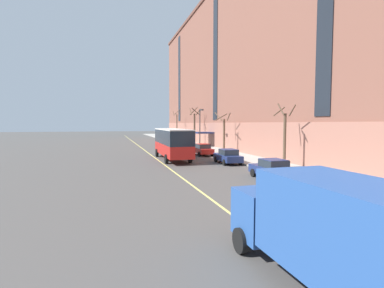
{
  "coord_description": "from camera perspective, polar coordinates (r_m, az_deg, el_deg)",
  "views": [
    {
      "loc": [
        -6.92,
        -36.13,
        4.28
      ],
      "look_at": [
        2.75,
        -1.55,
        1.8
      ],
      "focal_mm": 28.0,
      "sensor_mm": 36.0,
      "label": 1
    }
  ],
  "objects": [
    {
      "name": "ground_plane",
      "position": [
        37.03,
        -4.76,
        -2.7
      ],
      "size": [
        260.0,
        260.0,
        0.0
      ],
      "primitive_type": "plane",
      "color": "#4C4947"
    },
    {
      "name": "sidewalk",
      "position": [
        42.4,
        6.31,
        -1.76
      ],
      "size": [
        4.9,
        160.0,
        0.15
      ],
      "primitive_type": "cube",
      "color": "#ADA89E",
      "rests_on": "ground"
    },
    {
      "name": "apartment_facade",
      "position": [
        44.65,
        18.53,
        16.85
      ],
      "size": [
        15.2,
        110.0,
        28.83
      ],
      "color": "brown",
      "rests_on": "ground"
    },
    {
      "name": "city_bus",
      "position": [
        35.15,
        -3.75,
        0.4
      ],
      "size": [
        3.0,
        10.91,
        3.63
      ],
      "color": "red",
      "rests_on": "ground"
    },
    {
      "name": "parked_car_red_0",
      "position": [
        40.16,
        2.01,
        -1.05
      ],
      "size": [
        2.03,
        4.5,
        1.56
      ],
      "color": "#B21E19",
      "rests_on": "ground"
    },
    {
      "name": "parked_car_red_1",
      "position": [
        17.9,
        27.64,
        -7.76
      ],
      "size": [
        2.03,
        4.53,
        1.56
      ],
      "color": "#B21E19",
      "rests_on": "ground"
    },
    {
      "name": "parked_car_navy_2",
      "position": [
        23.78,
        15.05,
        -4.64
      ],
      "size": [
        2.02,
        4.31,
        1.56
      ],
      "color": "navy",
      "rests_on": "ground"
    },
    {
      "name": "parked_car_navy_3",
      "position": [
        32.06,
        6.85,
        -2.34
      ],
      "size": [
        2.09,
        4.55,
        1.56
      ],
      "color": "navy",
      "rests_on": "ground"
    },
    {
      "name": "parked_car_navy_4",
      "position": [
        69.24,
        -5.61,
        1.04
      ],
      "size": [
        1.96,
        4.68,
        1.56
      ],
      "color": "navy",
      "rests_on": "ground"
    },
    {
      "name": "parked_car_darkgray_5",
      "position": [
        47.65,
        -0.72,
        -0.26
      ],
      "size": [
        1.99,
        4.51,
        1.56
      ],
      "color": "#4C4C51",
      "rests_on": "ground"
    },
    {
      "name": "parked_car_navy_6",
      "position": [
        54.52,
        -2.72,
        0.27
      ],
      "size": [
        2.13,
        4.49,
        1.56
      ],
      "color": "navy",
      "rests_on": "ground"
    },
    {
      "name": "parked_car_red_7",
      "position": [
        61.49,
        -4.28,
        0.68
      ],
      "size": [
        2.02,
        4.67,
        1.56
      ],
      "color": "#B21E19",
      "rests_on": "ground"
    },
    {
      "name": "box_truck",
      "position": [
        8.13,
        26.54,
        -14.9
      ],
      "size": [
        2.42,
        7.6,
        2.97
      ],
      "color": "#285199",
      "rests_on": "ground"
    },
    {
      "name": "street_tree_near_corner",
      "position": [
        29.4,
        17.22,
        1.54
      ],
      "size": [
        1.81,
        1.81,
        6.01
      ],
      "color": "brown",
      "rests_on": "sidewalk"
    },
    {
      "name": "street_tree_mid_block",
      "position": [
        43.05,
        6.06,
        2.33
      ],
      "size": [
        2.01,
        2.2,
        5.72
      ],
      "color": "brown",
      "rests_on": "sidewalk"
    },
    {
      "name": "street_tree_far_uptown",
      "position": [
        57.51,
        0.47,
        3.54
      ],
      "size": [
        1.92,
        1.88,
        7.29
      ],
      "color": "brown",
      "rests_on": "sidewalk"
    },
    {
      "name": "street_tree_far_downtown",
      "position": [
        72.34,
        -2.91,
        3.59
      ],
      "size": [
        1.64,
        1.67,
        7.52
      ],
      "color": "brown",
      "rests_on": "sidewalk"
    },
    {
      "name": "street_lamp",
      "position": [
        47.05,
        1.6,
        3.72
      ],
      "size": [
        0.36,
        1.48,
        6.36
      ],
      "color": "#2D2D30",
      "rests_on": "sidewalk"
    },
    {
      "name": "fire_hydrant",
      "position": [
        35.85,
        7.16,
        -2.14
      ],
      "size": [
        0.42,
        0.24,
        0.72
      ],
      "color": "red",
      "rests_on": "sidewalk"
    },
    {
      "name": "lane_centerline",
      "position": [
        39.75,
        -7.57,
        -2.26
      ],
      "size": [
        0.16,
        140.0,
        0.01
      ],
      "primitive_type": "cube",
      "color": "#E0D66B",
      "rests_on": "ground"
    }
  ]
}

